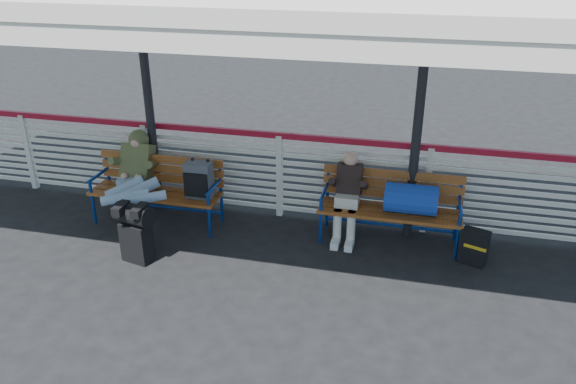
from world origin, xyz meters
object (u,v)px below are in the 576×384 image
(traveler_man, at_px, (134,185))
(bench_left, at_px, (172,183))
(companion_person, at_px, (347,196))
(suitcase_side, at_px, (474,247))
(luggage_stack, at_px, (136,230))
(bench_right, at_px, (402,200))

(traveler_man, bearing_deg, bench_left, 42.43)
(companion_person, distance_m, suitcase_side, 1.67)
(luggage_stack, bearing_deg, traveler_man, 129.95)
(luggage_stack, height_order, bench_right, bench_right)
(luggage_stack, distance_m, suitcase_side, 4.10)
(luggage_stack, distance_m, bench_left, 1.05)
(luggage_stack, height_order, suitcase_side, luggage_stack)
(suitcase_side, bearing_deg, companion_person, -170.04)
(bench_right, xyz_separation_m, companion_person, (-0.70, 0.00, -0.02))
(suitcase_side, bearing_deg, bench_right, -177.65)
(traveler_man, relative_size, suitcase_side, 3.67)
(bench_right, distance_m, traveler_man, 3.47)
(suitcase_side, bearing_deg, luggage_stack, -146.73)
(bench_left, height_order, companion_person, companion_person)
(bench_right, xyz_separation_m, traveler_man, (-3.43, -0.51, 0.07))
(bench_right, height_order, companion_person, companion_person)
(luggage_stack, bearing_deg, companion_person, 39.93)
(traveler_man, relative_size, companion_person, 1.43)
(traveler_man, bearing_deg, bench_right, 8.53)
(bench_left, height_order, suitcase_side, bench_left)
(luggage_stack, relative_size, traveler_man, 0.46)
(bench_right, relative_size, suitcase_side, 4.04)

